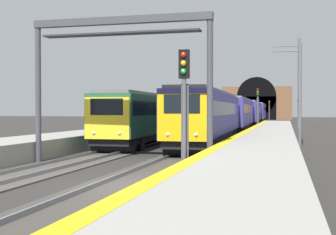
{
  "coord_description": "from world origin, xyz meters",
  "views": [
    {
      "loc": [
        -14.68,
        -5.35,
        2.6
      ],
      "look_at": [
        12.15,
        1.49,
        2.15
      ],
      "focal_mm": 49.66,
      "sensor_mm": 36.0,
      "label": 1
    }
  ],
  "objects_px": {
    "train_adjacent_platform": "(178,114)",
    "catenary_mast_far": "(298,89)",
    "overhead_signal_gantry": "(120,52)",
    "railway_signal_far": "(269,109)",
    "catenary_mast_near": "(300,93)",
    "train_main_approaching": "(244,113)",
    "railway_signal_near": "(184,101)",
    "railway_signal_mid": "(258,105)"
  },
  "relations": [
    {
      "from": "train_adjacent_platform",
      "to": "catenary_mast_far",
      "type": "bearing_deg",
      "value": 62.85
    },
    {
      "from": "overhead_signal_gantry",
      "to": "train_adjacent_platform",
      "type": "bearing_deg",
      "value": 6.03
    },
    {
      "from": "railway_signal_far",
      "to": "overhead_signal_gantry",
      "type": "xyz_separation_m",
      "value": [
        -84.11,
        4.09,
        2.57
      ]
    },
    {
      "from": "railway_signal_far",
      "to": "catenary_mast_near",
      "type": "relative_size",
      "value": 0.63
    },
    {
      "from": "train_adjacent_platform",
      "to": "train_main_approaching",
      "type": "bearing_deg",
      "value": 164.47
    },
    {
      "from": "railway_signal_near",
      "to": "overhead_signal_gantry",
      "type": "relative_size",
      "value": 0.54
    },
    {
      "from": "train_adjacent_platform",
      "to": "railway_signal_mid",
      "type": "relative_size",
      "value": 6.8
    },
    {
      "from": "train_main_approaching",
      "to": "railway_signal_mid",
      "type": "distance_m",
      "value": 2.03
    },
    {
      "from": "train_adjacent_platform",
      "to": "overhead_signal_gantry",
      "type": "height_order",
      "value": "overhead_signal_gantry"
    },
    {
      "from": "train_adjacent_platform",
      "to": "railway_signal_mid",
      "type": "xyz_separation_m",
      "value": [
        18.76,
        -6.44,
        1.13
      ]
    },
    {
      "from": "overhead_signal_gantry",
      "to": "catenary_mast_near",
      "type": "height_order",
      "value": "catenary_mast_near"
    },
    {
      "from": "train_adjacent_platform",
      "to": "catenary_mast_far",
      "type": "distance_m",
      "value": 12.39
    },
    {
      "from": "train_main_approaching",
      "to": "railway_signal_near",
      "type": "relative_size",
      "value": 16.26
    },
    {
      "from": "train_adjacent_platform",
      "to": "railway_signal_near",
      "type": "distance_m",
      "value": 27.43
    },
    {
      "from": "train_main_approaching",
      "to": "overhead_signal_gantry",
      "type": "xyz_separation_m",
      "value": [
        -40.98,
        2.36,
        3.11
      ]
    },
    {
      "from": "railway_signal_far",
      "to": "overhead_signal_gantry",
      "type": "relative_size",
      "value": 0.52
    },
    {
      "from": "railway_signal_far",
      "to": "catenary_mast_near",
      "type": "distance_m",
      "value": 70.52
    },
    {
      "from": "train_main_approaching",
      "to": "catenary_mast_far",
      "type": "distance_m",
      "value": 24.86
    },
    {
      "from": "train_adjacent_platform",
      "to": "railway_signal_mid",
      "type": "distance_m",
      "value": 19.86
    },
    {
      "from": "railway_signal_near",
      "to": "catenary_mast_near",
      "type": "height_order",
      "value": "catenary_mast_near"
    },
    {
      "from": "overhead_signal_gantry",
      "to": "railway_signal_mid",
      "type": "bearing_deg",
      "value": -5.68
    },
    {
      "from": "railway_signal_mid",
      "to": "catenary_mast_near",
      "type": "relative_size",
      "value": 0.74
    },
    {
      "from": "railway_signal_mid",
      "to": "catenary_mast_near",
      "type": "distance_m",
      "value": 27.72
    },
    {
      "from": "train_adjacent_platform",
      "to": "railway_signal_near",
      "type": "bearing_deg",
      "value": 12.24
    },
    {
      "from": "catenary_mast_near",
      "to": "catenary_mast_far",
      "type": "distance_m",
      "value": 3.29
    },
    {
      "from": "overhead_signal_gantry",
      "to": "railway_signal_near",
      "type": "bearing_deg",
      "value": -136.64
    },
    {
      "from": "overhead_signal_gantry",
      "to": "catenary_mast_far",
      "type": "bearing_deg",
      "value": -26.93
    },
    {
      "from": "railway_signal_far",
      "to": "train_adjacent_platform",
      "type": "bearing_deg",
      "value": -5.95
    },
    {
      "from": "train_adjacent_platform",
      "to": "catenary_mast_far",
      "type": "height_order",
      "value": "catenary_mast_far"
    },
    {
      "from": "railway_signal_near",
      "to": "catenary_mast_far",
      "type": "bearing_deg",
      "value": 167.95
    },
    {
      "from": "railway_signal_near",
      "to": "catenary_mast_near",
      "type": "relative_size",
      "value": 0.64
    },
    {
      "from": "railway_signal_near",
      "to": "railway_signal_far",
      "type": "distance_m",
      "value": 88.44
    },
    {
      "from": "catenary_mast_near",
      "to": "train_main_approaching",
      "type": "bearing_deg",
      "value": 12.99
    },
    {
      "from": "train_adjacent_platform",
      "to": "overhead_signal_gantry",
      "type": "xyz_separation_m",
      "value": [
        -22.32,
        -2.36,
        3.18
      ]
    },
    {
      "from": "train_main_approaching",
      "to": "catenary_mast_near",
      "type": "xyz_separation_m",
      "value": [
        -27.24,
        -6.28,
        1.58
      ]
    },
    {
      "from": "catenary_mast_near",
      "to": "railway_signal_near",
      "type": "bearing_deg",
      "value": 165.86
    },
    {
      "from": "railway_signal_far",
      "to": "train_main_approaching",
      "type": "bearing_deg",
      "value": -2.3
    },
    {
      "from": "railway_signal_near",
      "to": "overhead_signal_gantry",
      "type": "bearing_deg",
      "value": -136.64
    },
    {
      "from": "railway_signal_near",
      "to": "railway_signal_far",
      "type": "relative_size",
      "value": 1.02
    },
    {
      "from": "train_main_approaching",
      "to": "train_adjacent_platform",
      "type": "xyz_separation_m",
      "value": [
        -18.66,
        4.71,
        -0.07
      ]
    },
    {
      "from": "railway_signal_near",
      "to": "overhead_signal_gantry",
      "type": "xyz_separation_m",
      "value": [
        4.33,
        4.09,
        2.43
      ]
    },
    {
      "from": "train_main_approaching",
      "to": "railway_signal_mid",
      "type": "relative_size",
      "value": 14.25
    }
  ]
}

